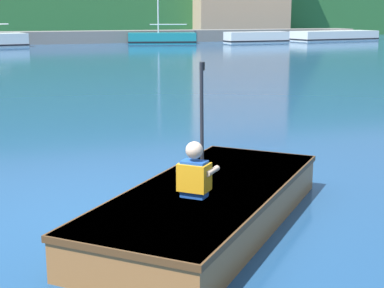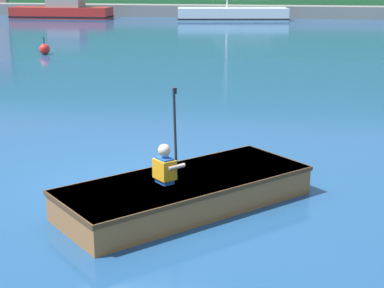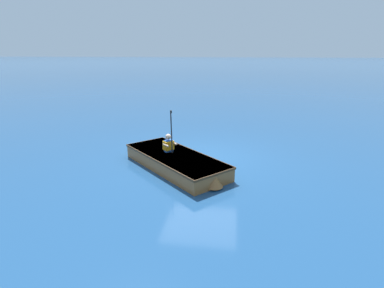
{
  "view_description": "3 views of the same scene",
  "coord_description": "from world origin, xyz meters",
  "views": [
    {
      "loc": [
        -1.13,
        -6.07,
        2.17
      ],
      "look_at": [
        0.99,
        -0.17,
        0.77
      ],
      "focal_mm": 55.0,
      "sensor_mm": 36.0,
      "label": 1
    },
    {
      "loc": [
        2.37,
        -8.29,
        3.14
      ],
      "look_at": [
        0.99,
        -0.17,
        0.77
      ],
      "focal_mm": 55.0,
      "sensor_mm": 36.0,
      "label": 2
    },
    {
      "loc": [
        9.16,
        1.02,
        3.36
      ],
      "look_at": [
        0.99,
        -0.17,
        0.77
      ],
      "focal_mm": 28.0,
      "sensor_mm": 36.0,
      "label": 3
    }
  ],
  "objects": [
    {
      "name": "ground_plane",
      "position": [
        0.0,
        0.0,
        0.0
      ],
      "size": [
        300.0,
        300.0,
        0.0
      ],
      "primitive_type": "plane",
      "color": "navy"
    },
    {
      "name": "person_paddler",
      "position": [
        0.75,
        -0.92,
        0.68
      ],
      "size": [
        0.46,
        0.46,
        1.29
      ],
      "color": "#1E4CA5",
      "rests_on": "rowboat_foreground"
    },
    {
      "name": "moored_boat_dock_center_near",
      "position": [
        11.69,
        36.22,
        0.39
      ],
      "size": [
        5.28,
        2.92,
        6.73
      ],
      "color": "#197A84",
      "rests_on": "ground"
    },
    {
      "name": "moored_boat_dock_center_far",
      "position": [
        26.67,
        36.4,
        0.36
      ],
      "size": [
        7.73,
        3.41,
        0.79
      ],
      "color": "white",
      "rests_on": "ground"
    },
    {
      "name": "moored_boat_dock_east_inner",
      "position": [
        18.87,
        35.01,
        0.38
      ],
      "size": [
        4.99,
        1.62,
        0.83
      ],
      "color": "white",
      "rests_on": "ground"
    },
    {
      "name": "rowboat_foreground",
      "position": [
        1.03,
        -0.63,
        0.24
      ],
      "size": [
        3.52,
        3.57,
        0.42
      ],
      "color": "#935B2D",
      "rests_on": "ground"
    }
  ]
}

